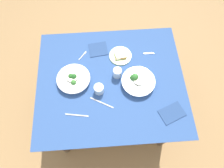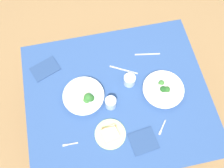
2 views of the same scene
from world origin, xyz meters
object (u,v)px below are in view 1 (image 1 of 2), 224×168
(broccoli_bowl_near, at_px, (138,81))
(napkin_folded_lower, at_px, (172,113))
(water_glass_center, at_px, (99,89))
(fork_by_near_bowl, at_px, (149,53))
(broccoli_bowl_far, at_px, (74,79))
(fork_by_far_bowl, at_px, (83,55))
(bread_side_plate, at_px, (120,56))
(table_knife_right, at_px, (77,115))
(table_knife_left, at_px, (102,103))
(water_glass_side, at_px, (117,73))
(napkin_folded_upper, at_px, (98,49))

(broccoli_bowl_near, relative_size, napkin_folded_lower, 1.45)
(water_glass_center, distance_m, fork_by_near_bowl, 0.57)
(broccoli_bowl_far, bearing_deg, fork_by_far_bowl, 72.83)
(broccoli_bowl_far, relative_size, bread_side_plate, 1.40)
(broccoli_bowl_far, xyz_separation_m, fork_by_far_bowl, (0.07, 0.24, -0.02))
(fork_by_far_bowl, height_order, napkin_folded_lower, napkin_folded_lower)
(bread_side_plate, bearing_deg, table_knife_right, -126.53)
(fork_by_near_bowl, bearing_deg, napkin_folded_lower, -79.30)
(broccoli_bowl_far, xyz_separation_m, table_knife_left, (0.22, -0.21, -0.02))
(fork_by_far_bowl, xyz_separation_m, table_knife_left, (0.14, -0.45, -0.00))
(broccoli_bowl_near, bearing_deg, broccoli_bowl_far, 173.57)
(fork_by_near_bowl, relative_size, table_knife_left, 0.47)
(water_glass_center, relative_size, fork_by_near_bowl, 0.82)
(water_glass_side, height_order, napkin_folded_upper, water_glass_side)
(broccoli_bowl_far, bearing_deg, napkin_folded_upper, 54.59)
(table_knife_left, height_order, napkin_folded_upper, napkin_folded_upper)
(water_glass_center, xyz_separation_m, fork_by_near_bowl, (0.46, 0.33, -0.04))
(broccoli_bowl_far, height_order, napkin_folded_upper, broccoli_bowl_far)
(table_knife_left, bearing_deg, fork_by_far_bowl, -43.65)
(broccoli_bowl_far, distance_m, napkin_folded_lower, 0.83)
(broccoli_bowl_near, height_order, fork_by_near_bowl, broccoli_bowl_near)
(bread_side_plate, distance_m, fork_by_far_bowl, 0.33)
(fork_by_near_bowl, height_order, napkin_folded_lower, napkin_folded_lower)
(broccoli_bowl_near, height_order, table_knife_right, broccoli_bowl_near)
(water_glass_side, bearing_deg, broccoli_bowl_near, -27.48)
(napkin_folded_upper, bearing_deg, broccoli_bowl_near, -48.99)
(napkin_folded_upper, bearing_deg, table_knife_right, -107.40)
(water_glass_center, distance_m, napkin_folded_upper, 0.41)
(bread_side_plate, height_order, napkin_folded_upper, bread_side_plate)
(fork_by_far_bowl, xyz_separation_m, table_knife_right, (-0.05, -0.54, -0.00))
(broccoli_bowl_near, xyz_separation_m, water_glass_center, (-0.32, -0.05, 0.01))
(broccoli_bowl_far, xyz_separation_m, broccoli_bowl_near, (0.52, -0.06, 0.00))
(bread_side_plate, bearing_deg, fork_by_near_bowl, 2.31)
(water_glass_side, relative_size, table_knife_right, 0.48)
(napkin_folded_lower, bearing_deg, broccoli_bowl_near, 130.62)
(napkin_folded_lower, bearing_deg, fork_by_far_bowl, 139.81)
(fork_by_near_bowl, bearing_deg, water_glass_center, -142.90)
(water_glass_center, distance_m, table_knife_left, 0.11)
(table_knife_right, height_order, napkin_folded_upper, napkin_folded_upper)
(water_glass_side, bearing_deg, fork_by_near_bowl, 33.34)
(water_glass_center, height_order, fork_by_near_bowl, water_glass_center)
(table_knife_right, bearing_deg, napkin_folded_upper, -97.91)
(broccoli_bowl_far, bearing_deg, water_glass_center, -28.21)
(bread_side_plate, height_order, table_knife_right, bread_side_plate)
(broccoli_bowl_near, distance_m, bread_side_plate, 0.30)
(broccoli_bowl_near, xyz_separation_m, table_knife_left, (-0.30, -0.15, -0.03))
(water_glass_center, bearing_deg, broccoli_bowl_near, 9.13)
(table_knife_left, distance_m, napkin_folded_upper, 0.51)
(fork_by_far_bowl, bearing_deg, bread_side_plate, -56.99)
(fork_by_far_bowl, bearing_deg, table_knife_right, -147.09)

